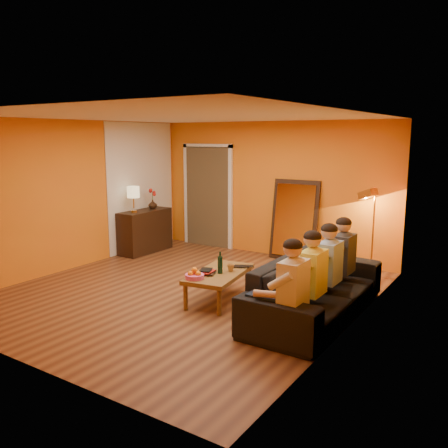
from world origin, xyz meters
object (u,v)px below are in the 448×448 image
Objects in this scene: sofa at (316,288)px; person_mid_left at (313,281)px; floor_lamp at (373,234)px; tumbler at (231,268)px; dog at (276,291)px; sideboard at (145,231)px; wine_bottle at (220,263)px; person_mid_right at (329,270)px; laptop at (243,267)px; mirror_frame at (295,220)px; coffee_table at (219,286)px; person_far_right at (343,261)px; vase at (153,204)px; table_lamp at (134,199)px; person_far_left at (293,293)px.

person_mid_left is at bearing -163.89° from sofa.
floor_lamp reaches higher than tumbler.
sofa reaches higher than dog.
sideboard reaches higher than wine_bottle.
person_mid_right is 1.41m from tumbler.
dog is 0.90m from laptop.
mirror_frame reaches higher than coffee_table.
dog is 1.15m from person_far_right.
sideboard is at bearing 71.98° from sofa.
coffee_table is 3.94× the size of wine_bottle.
person_mid_left is at bearing -22.71° from sideboard.
vase is (-4.37, 1.53, 0.33)m from person_mid_right.
table_lamp reaches higher than person_mid_left.
floor_lamp is at bearing -10.24° from mirror_frame.
sideboard reaches higher than coffee_table.
table_lamp is at bearing 75.72° from sofa.
laptop is at bearing -158.89° from person_far_right.
wine_bottle is (-0.90, 0.05, 0.23)m from dog.
person_far_right is (0.00, 1.10, 0.00)m from person_mid_left.
vase is (0.00, 0.55, -0.16)m from table_lamp.
sofa is 0.52m from person_mid_left.
vase is at bearing 123.84° from laptop.
dog is at bearing -15.52° from coffee_table.
sofa is 0.70m from person_far_right.
person_far_left is at bearing -31.03° from vase.
laptop is (3.04, -1.24, 0.01)m from sideboard.
person_mid_left is 11.17× the size of tumbler.
tumbler reaches higher than laptop.
floor_lamp is 2.66m from tumbler.
wine_bottle is at bearing -33.04° from vase.
person_far_left is 1.10m from person_mid_right.
mirror_frame reaches higher than person_mid_left.
table_lamp reaches higher than wine_bottle.
table_lamp is 4.86m from person_far_left.
table_lamp is 0.74× the size of dog.
dog is at bearing -20.10° from table_lamp.
mirror_frame is 2.21× the size of dog.
person_far_right is at bearing 90.00° from person_mid_right.
table_lamp is at bearing -141.49° from floor_lamp.
coffee_table is at bearing 171.09° from person_mid_left.
wine_bottle is 2.84× the size of tumbler.
sofa is at bearing -21.02° from vase.
dog is at bearing 166.48° from person_mid_left.
table_lamp reaches higher than sofa.
sideboard is 0.82× the size of floor_lamp.
person_far_right reaches higher than vase.
mirror_frame is 2.36m from laptop.
floor_lamp reaches higher than person_far_right.
floor_lamp reaches higher than person_mid_left.
tumbler is 0.24m from laptop.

